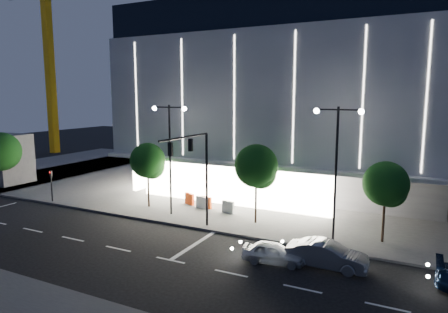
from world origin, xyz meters
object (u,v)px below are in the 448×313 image
at_px(street_lamp_west, 170,143).
at_px(car_lead, 273,253).
at_px(tree_left, 148,163).
at_px(car_second, 327,255).
at_px(tower_crane, 52,30).
at_px(barrier_d, 228,207).
at_px(barrier_c, 206,202).
at_px(tree_mid, 257,168).
at_px(barrier_b, 202,202).
at_px(traffic_mast, 196,164).
at_px(tree_right, 386,186).
at_px(ped_signal_far, 51,183).
at_px(street_lamp_east, 337,154).
at_px(barrier_a, 189,199).

bearing_deg(street_lamp_west, car_lead, -25.81).
xyz_separation_m(tree_left, car_second, (16.48, -5.40, -3.29)).
height_order(tower_crane, barrier_d, tower_crane).
bearing_deg(barrier_c, tower_crane, 165.90).
height_order(tree_mid, barrier_b, tree_mid).
relative_size(traffic_mast, car_second, 1.56).
distance_m(car_second, barrier_d, 11.61).
bearing_deg(tree_mid, tree_right, -0.00).
relative_size(street_lamp_west, barrier_d, 8.18).
bearing_deg(tree_left, tree_right, -0.00).
bearing_deg(street_lamp_west, ped_signal_far, -172.87).
relative_size(traffic_mast, ped_signal_far, 2.36).
xyz_separation_m(tree_right, car_lead, (-5.44, -6.14, -3.26)).
distance_m(tower_crane, car_second, 61.08).
bearing_deg(car_lead, barrier_c, 40.74).
height_order(tree_mid, car_second, tree_mid).
height_order(street_lamp_east, barrier_b, street_lamp_east).
relative_size(tree_mid, tree_right, 1.12).
height_order(car_lead, barrier_a, car_lead).
relative_size(street_lamp_east, tree_left, 1.57).
relative_size(car_second, barrier_b, 4.13).
bearing_deg(street_lamp_east, tree_mid, 170.31).
height_order(tree_left, tree_mid, tree_mid).
bearing_deg(barrier_d, tree_left, -159.14).
bearing_deg(ped_signal_far, tree_left, 15.61).
height_order(traffic_mast, tree_left, traffic_mast).
bearing_deg(ped_signal_far, street_lamp_east, 3.44).
height_order(tree_right, car_lead, tree_right).
relative_size(car_second, barrier_a, 4.13).
height_order(traffic_mast, barrier_c, traffic_mast).
bearing_deg(barrier_b, tree_right, 6.40).
distance_m(street_lamp_east, tree_mid, 6.27).
height_order(traffic_mast, street_lamp_east, street_lamp_east).
relative_size(traffic_mast, car_lead, 1.94).
bearing_deg(street_lamp_west, tree_right, 3.64).
xyz_separation_m(tree_right, barrier_d, (-11.99, 1.31, -3.23)).
xyz_separation_m(traffic_mast, tower_crane, (-41.92, 24.66, 15.48)).
height_order(tree_left, car_lead, tree_left).
bearing_deg(ped_signal_far, car_lead, -9.10).
distance_m(ped_signal_far, barrier_b, 14.02).
xyz_separation_m(ped_signal_far, car_lead, (22.59, -3.62, -1.27)).
bearing_deg(tree_right, tree_left, 180.00).
bearing_deg(traffic_mast, street_lamp_east, 16.48).
bearing_deg(tree_left, car_lead, -24.36).
bearing_deg(tree_left, tree_mid, 0.00).
xyz_separation_m(car_second, barrier_a, (-13.71, 7.56, -0.10)).
xyz_separation_m(tree_mid, barrier_c, (-5.34, 1.76, -3.68)).
bearing_deg(tree_mid, barrier_c, 161.75).
height_order(tree_right, barrier_a, tree_right).
bearing_deg(street_lamp_east, tree_left, 176.35).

